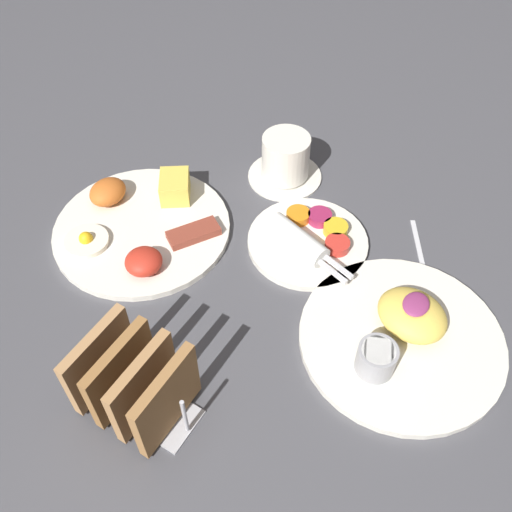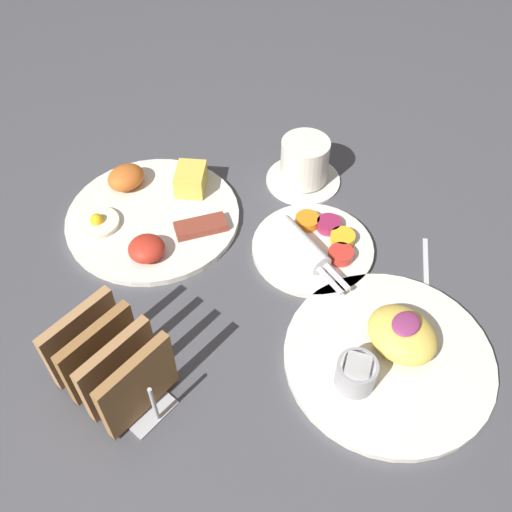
{
  "view_description": "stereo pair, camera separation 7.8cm",
  "coord_description": "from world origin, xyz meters",
  "px_view_note": "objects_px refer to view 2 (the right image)",
  "views": [
    {
      "loc": [
        -0.39,
        -0.25,
        0.62
      ],
      "look_at": [
        0.05,
        0.02,
        0.03
      ],
      "focal_mm": 40.0,
      "sensor_mm": 36.0,
      "label": 1
    },
    {
      "loc": [
        -0.34,
        -0.31,
        0.62
      ],
      "look_at": [
        0.05,
        0.02,
        0.03
      ],
      "focal_mm": 40.0,
      "sensor_mm": 36.0,
      "label": 2
    }
  ],
  "objects_px": {
    "plate_breakfast": "(152,212)",
    "plate_foreground": "(389,353)",
    "plate_condiments": "(313,246)",
    "coffee_cup": "(304,164)",
    "toast_rack": "(111,364)"
  },
  "relations": [
    {
      "from": "plate_foreground",
      "to": "plate_breakfast",
      "type": "bearing_deg",
      "value": 92.71
    },
    {
      "from": "plate_foreground",
      "to": "coffee_cup",
      "type": "bearing_deg",
      "value": 55.11
    },
    {
      "from": "plate_breakfast",
      "to": "toast_rack",
      "type": "distance_m",
      "value": 0.29
    },
    {
      "from": "plate_breakfast",
      "to": "plate_foreground",
      "type": "height_order",
      "value": "plate_foreground"
    },
    {
      "from": "plate_breakfast",
      "to": "coffee_cup",
      "type": "bearing_deg",
      "value": -30.03
    },
    {
      "from": "coffee_cup",
      "to": "plate_foreground",
      "type": "bearing_deg",
      "value": -124.89
    },
    {
      "from": "plate_condiments",
      "to": "coffee_cup",
      "type": "xyz_separation_m",
      "value": [
        0.11,
        0.1,
        0.02
      ]
    },
    {
      "from": "plate_breakfast",
      "to": "toast_rack",
      "type": "xyz_separation_m",
      "value": [
        -0.22,
        -0.18,
        0.04
      ]
    },
    {
      "from": "coffee_cup",
      "to": "toast_rack",
      "type": "bearing_deg",
      "value": -173.28
    },
    {
      "from": "plate_breakfast",
      "to": "coffee_cup",
      "type": "xyz_separation_m",
      "value": [
        0.22,
        -0.12,
        0.02
      ]
    },
    {
      "from": "toast_rack",
      "to": "coffee_cup",
      "type": "xyz_separation_m",
      "value": [
        0.44,
        0.05,
        -0.01
      ]
    },
    {
      "from": "plate_breakfast",
      "to": "plate_condiments",
      "type": "relative_size",
      "value": 1.47
    },
    {
      "from": "plate_breakfast",
      "to": "plate_foreground",
      "type": "relative_size",
      "value": 1.01
    },
    {
      "from": "plate_condiments",
      "to": "coffee_cup",
      "type": "distance_m",
      "value": 0.15
    },
    {
      "from": "plate_foreground",
      "to": "coffee_cup",
      "type": "distance_m",
      "value": 0.34
    }
  ]
}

